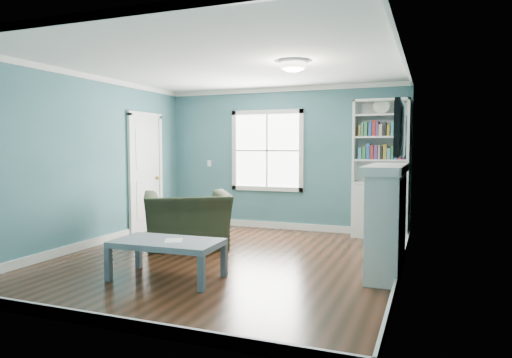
% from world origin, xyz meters
% --- Properties ---
extents(floor, '(5.00, 5.00, 0.00)m').
position_xyz_m(floor, '(0.00, 0.00, 0.00)').
color(floor, black).
rests_on(floor, ground).
extents(room_walls, '(5.00, 5.00, 5.00)m').
position_xyz_m(room_walls, '(0.00, 0.00, 1.58)').
color(room_walls, '#336568').
rests_on(room_walls, ground).
extents(trim, '(4.50, 5.00, 2.60)m').
position_xyz_m(trim, '(0.00, 0.00, 1.24)').
color(trim, white).
rests_on(trim, ground).
extents(window, '(1.40, 0.06, 1.50)m').
position_xyz_m(window, '(-0.30, 2.49, 1.45)').
color(window, white).
rests_on(window, room_walls).
extents(bookshelf, '(0.90, 0.35, 2.31)m').
position_xyz_m(bookshelf, '(1.77, 2.30, 0.92)').
color(bookshelf, silver).
rests_on(bookshelf, ground).
extents(fireplace, '(0.44, 1.58, 1.30)m').
position_xyz_m(fireplace, '(2.08, 0.20, 0.64)').
color(fireplace, black).
rests_on(fireplace, ground).
extents(tv, '(0.06, 1.10, 0.65)m').
position_xyz_m(tv, '(2.20, 0.20, 1.72)').
color(tv, black).
rests_on(tv, fireplace).
extents(door, '(0.12, 0.98, 2.17)m').
position_xyz_m(door, '(-2.22, 1.40, 1.07)').
color(door, silver).
rests_on(door, ground).
extents(ceiling_fixture, '(0.38, 0.38, 0.15)m').
position_xyz_m(ceiling_fixture, '(0.90, 0.10, 2.55)').
color(ceiling_fixture, white).
rests_on(ceiling_fixture, room_walls).
extents(light_switch, '(0.08, 0.01, 0.12)m').
position_xyz_m(light_switch, '(-1.50, 2.48, 1.20)').
color(light_switch, white).
rests_on(light_switch, room_walls).
extents(recliner, '(1.51, 1.38, 1.10)m').
position_xyz_m(recliner, '(-0.90, 0.55, 0.55)').
color(recliner, black).
rests_on(recliner, ground).
extents(coffee_table, '(1.25, 0.72, 0.45)m').
position_xyz_m(coffee_table, '(-0.26, -1.04, 0.39)').
color(coffee_table, '#4F565F').
rests_on(coffee_table, ground).
extents(paper_sheet, '(0.29, 0.31, 0.00)m').
position_xyz_m(paper_sheet, '(-0.18, -1.03, 0.45)').
color(paper_sheet, white).
rests_on(paper_sheet, coffee_table).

